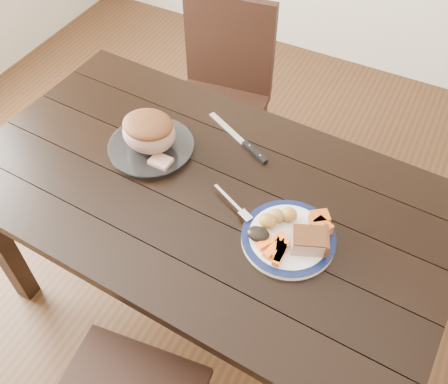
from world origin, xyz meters
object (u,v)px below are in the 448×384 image
at_px(chair_far, 221,90).
at_px(roast_joint, 149,133).
at_px(dinner_plate, 288,238).
at_px(carving_knife, 248,146).
at_px(dining_table, 206,207).
at_px(serving_platter, 151,148).
at_px(fork, 235,205).
at_px(pork_slice, 309,241).

relative_size(chair_far, roast_joint, 4.95).
xyz_separation_m(dinner_plate, carving_knife, (-0.28, 0.30, -0.00)).
bearing_deg(roast_joint, dinner_plate, -13.26).
bearing_deg(dining_table, roast_joint, 163.61).
xyz_separation_m(serving_platter, carving_knife, (0.29, 0.17, -0.00)).
height_order(fork, roast_joint, roast_joint).
height_order(fork, carving_knife, fork).
bearing_deg(dinner_plate, pork_slice, -4.76).
distance_m(dining_table, serving_platter, 0.28).
height_order(dining_table, carving_knife, carving_knife).
xyz_separation_m(fork, roast_joint, (-0.38, 0.10, 0.06)).
height_order(pork_slice, carving_knife, pork_slice).
relative_size(dinner_plate, pork_slice, 2.78).
distance_m(chair_far, roast_joint, 0.73).
bearing_deg(pork_slice, roast_joint, 167.55).
bearing_deg(fork, roast_joint, -170.01).
bearing_deg(roast_joint, serving_platter, -90.00).
xyz_separation_m(dining_table, serving_platter, (-0.26, 0.08, 0.10)).
distance_m(chair_far, fork, 0.92).
distance_m(chair_far, dinner_plate, 1.05).
xyz_separation_m(dinner_plate, pork_slice, (0.06, -0.01, 0.03)).
xyz_separation_m(dinner_plate, fork, (-0.19, 0.03, 0.01)).
bearing_deg(dinner_plate, chair_far, 129.07).
xyz_separation_m(chair_far, fork, (0.45, -0.77, 0.25)).
distance_m(dining_table, pork_slice, 0.41).
relative_size(dinner_plate, roast_joint, 1.51).
distance_m(dining_table, roast_joint, 0.32).
relative_size(chair_far, dinner_plate, 3.29).
relative_size(dining_table, roast_joint, 8.75).
xyz_separation_m(dinner_plate, roast_joint, (-0.57, 0.14, 0.07)).
relative_size(dining_table, serving_platter, 5.64).
relative_size(dinner_plate, fork, 1.68).
bearing_deg(roast_joint, dining_table, -16.39).
height_order(dining_table, dinner_plate, dinner_plate).
height_order(pork_slice, roast_joint, roast_joint).
height_order(dinner_plate, roast_joint, roast_joint).
height_order(dining_table, serving_platter, serving_platter).
relative_size(chair_far, serving_platter, 3.20).
xyz_separation_m(dining_table, carving_knife, (0.04, 0.24, 0.10)).
bearing_deg(pork_slice, carving_knife, 138.29).
relative_size(dining_table, chair_far, 1.77).
height_order(serving_platter, carving_knife, serving_platter).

